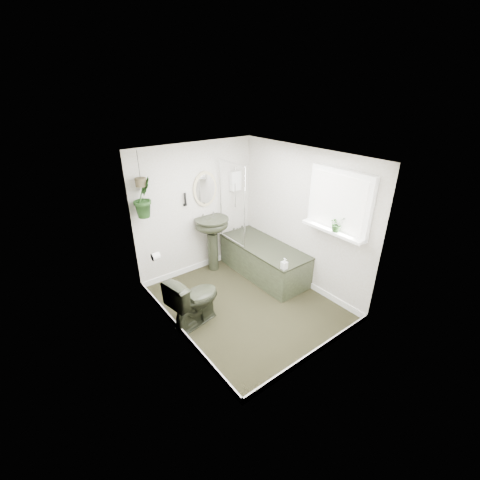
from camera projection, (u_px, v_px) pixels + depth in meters
floor at (246, 303)px, 5.08m from camera, size 2.30×2.80×0.02m
ceiling at (247, 155)px, 4.07m from camera, size 2.30×2.80×0.02m
wall_back at (196, 210)px, 5.58m from camera, size 2.30×0.02×2.30m
wall_front at (325, 280)px, 3.56m from camera, size 2.30×0.02×2.30m
wall_left at (172, 262)px, 3.94m from camera, size 0.02×2.80×2.30m
wall_right at (302, 219)px, 5.21m from camera, size 0.02×2.80×2.30m
skirting at (246, 300)px, 5.05m from camera, size 2.30×2.80×0.10m
bathtub at (264, 260)px, 5.74m from camera, size 0.72×1.72×0.58m
bath_screen at (232, 204)px, 5.48m from camera, size 0.04×0.72×1.40m
shower_box at (235, 181)px, 5.80m from camera, size 0.20×0.10×0.35m
oval_mirror at (205, 189)px, 5.50m from camera, size 0.46×0.03×0.62m
wall_sconce at (185, 199)px, 5.32m from camera, size 0.04×0.04×0.22m
toilet_roll_holder at (156, 256)px, 4.58m from camera, size 0.11×0.11×0.11m
window_recess at (339, 202)px, 4.45m from camera, size 0.08×1.00×0.90m
window_sill at (332, 230)px, 4.59m from camera, size 0.18×1.00×0.04m
window_blinds at (337, 202)px, 4.42m from camera, size 0.01×0.86×0.76m
toilet at (194, 299)px, 4.51m from camera, size 0.83×0.57×0.78m
pedestal_sink at (213, 244)px, 5.81m from camera, size 0.67×0.59×1.02m
sill_plant at (337, 224)px, 4.47m from camera, size 0.24×0.23×0.22m
hanging_plant at (143, 198)px, 4.74m from camera, size 0.42×0.41×0.59m
soap_bottle at (284, 264)px, 4.85m from camera, size 0.09×0.09×0.18m
hanging_pot at (141, 182)px, 4.64m from camera, size 0.16×0.16×0.12m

